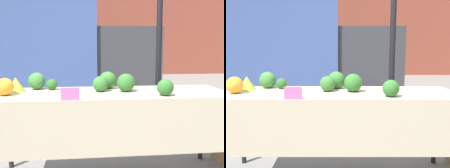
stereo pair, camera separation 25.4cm
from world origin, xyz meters
The scene contains 13 objects.
building_facade centered at (0.00, 9.37, 2.28)m, with size 16.00×0.60×4.57m.
tent_pole centered at (0.65, 0.66, 1.32)m, with size 0.07×0.07×2.64m.
parked_truck centered at (-1.28, 3.80, 1.21)m, with size 4.94×2.01×2.24m.
market_table centered at (0.00, -0.07, 0.75)m, with size 2.27×0.72×0.87m.
orange_cauliflower centered at (-0.98, -0.07, 0.95)m, with size 0.16×0.16×0.16m.
romanesco_head centered at (-0.94, 0.13, 0.94)m, with size 0.18×0.18×0.14m.
broccoli_head_0 centered at (0.46, -0.23, 0.94)m, with size 0.15×0.15×0.15m.
broccoli_head_1 centered at (-0.76, 0.24, 0.96)m, with size 0.17×0.17×0.17m.
broccoli_head_2 centered at (0.14, 0.02, 0.96)m, with size 0.18×0.18×0.18m.
broccoli_head_3 centered at (-0.02, 0.21, 0.96)m, with size 0.18×0.18×0.18m.
broccoli_head_4 centered at (-0.60, 0.19, 0.92)m, with size 0.11×0.11×0.11m.
broccoli_head_5 centered at (-0.11, 0.04, 0.95)m, with size 0.15×0.15×0.15m.
price_sign centered at (-0.39, -0.35, 0.92)m, with size 0.15×0.01×0.11m.
Camera 2 is at (-0.01, -2.51, 1.32)m, focal length 42.00 mm.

